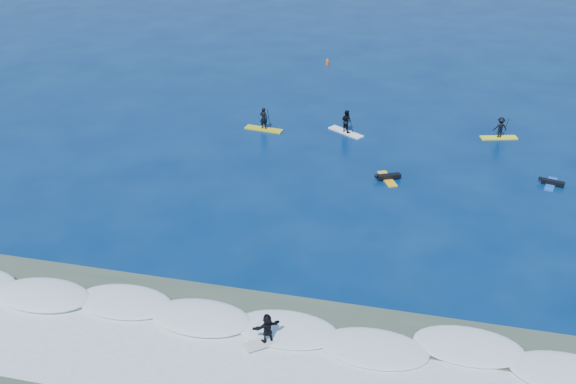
% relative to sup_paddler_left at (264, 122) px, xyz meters
% --- Properties ---
extents(ground, '(160.00, 160.00, 0.00)m').
position_rel_sup_paddler_left_xyz_m(ground, '(6.04, -12.42, -0.65)').
color(ground, '#041E4D').
rests_on(ground, ground).
extents(breaking_wave, '(40.00, 6.00, 0.30)m').
position_rel_sup_paddler_left_xyz_m(breaking_wave, '(6.04, -22.42, -0.65)').
color(breaking_wave, white).
rests_on(breaking_wave, ground).
extents(whitewater, '(34.00, 5.00, 0.02)m').
position_rel_sup_paddler_left_xyz_m(whitewater, '(6.04, -25.42, -0.65)').
color(whitewater, silver).
rests_on(whitewater, ground).
extents(sup_paddler_left, '(3.06, 1.14, 2.09)m').
position_rel_sup_paddler_left_xyz_m(sup_paddler_left, '(0.00, 0.00, 0.00)').
color(sup_paddler_left, gold).
rests_on(sup_paddler_left, ground).
extents(sup_paddler_center, '(2.94, 2.29, 2.12)m').
position_rel_sup_paddler_left_xyz_m(sup_paddler_center, '(6.28, 0.84, 0.14)').
color(sup_paddler_center, white).
rests_on(sup_paddler_center, ground).
extents(sup_paddler_right, '(2.81, 1.38, 1.91)m').
position_rel_sup_paddler_left_xyz_m(sup_paddler_right, '(17.66, 2.38, 0.09)').
color(sup_paddler_right, '#FFF81B').
rests_on(sup_paddler_right, ground).
extents(prone_paddler_near, '(1.72, 2.30, 0.47)m').
position_rel_sup_paddler_left_xyz_m(prone_paddler_near, '(10.11, -6.35, -0.49)').
color(prone_paddler_near, yellow).
rests_on(prone_paddler_near, ground).
extents(prone_paddler_far, '(1.63, 2.14, 0.43)m').
position_rel_sup_paddler_left_xyz_m(prone_paddler_far, '(20.54, -4.75, -0.51)').
color(prone_paddler_far, blue).
rests_on(prone_paddler_far, ground).
extents(wave_surfer, '(2.00, 1.74, 1.52)m').
position_rel_sup_paddler_left_xyz_m(wave_surfer, '(6.44, -23.58, 0.20)').
color(wave_surfer, silver).
rests_on(wave_surfer, breaking_wave).
extents(marker_buoy, '(0.29, 0.29, 0.68)m').
position_rel_sup_paddler_left_xyz_m(marker_buoy, '(1.87, 17.81, -0.36)').
color(marker_buoy, '#FA5816').
rests_on(marker_buoy, ground).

